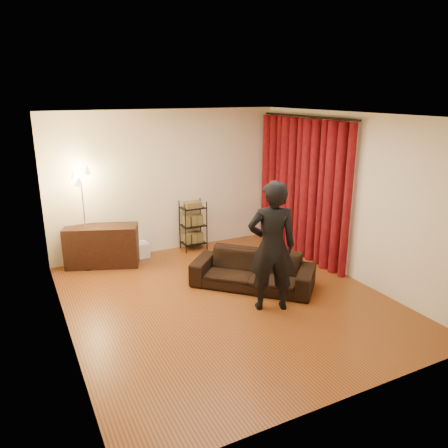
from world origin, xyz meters
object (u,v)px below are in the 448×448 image
person (272,247)px  floor_lamp (85,220)px  media_cabinet (102,246)px  wire_shelf (193,225)px  storage_boxes (139,250)px  sofa (253,270)px

person → floor_lamp: size_ratio=1.06×
person → media_cabinet: (-1.82, 2.71, -0.57)m
wire_shelf → floor_lamp: (-2.04, -0.07, 0.39)m
person → floor_lamp: bearing=-31.4°
storage_boxes → wire_shelf: size_ratio=0.35×
person → wire_shelf: person is taller
sofa → floor_lamp: (-2.21, 1.96, 0.61)m
media_cabinet → floor_lamp: size_ratio=0.71×
sofa → storage_boxes: 2.42m
sofa → floor_lamp: 3.01m
storage_boxes → floor_lamp: floor_lamp is taller
person → media_cabinet: bearing=-35.2°
storage_boxes → floor_lamp: bearing=-173.6°
person → sofa: bearing=-79.5°
person → storage_boxes: 3.12m
sofa → floor_lamp: size_ratio=1.08×
media_cabinet → wire_shelf: size_ratio=1.29×
sofa → storage_boxes: size_ratio=5.54×
person → wire_shelf: size_ratio=1.91×
storage_boxes → media_cabinet: bearing=-173.0°
person → storage_boxes: bearing=-47.1°
media_cabinet → floor_lamp: 0.58m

